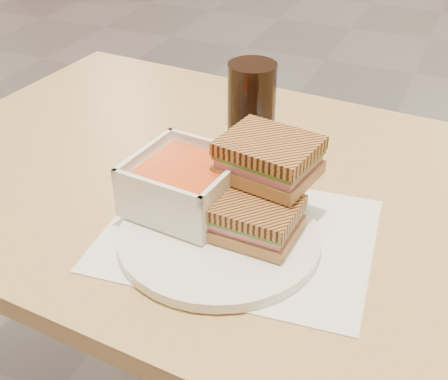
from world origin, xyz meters
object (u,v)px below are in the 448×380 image
at_px(main_table, 273,253).
at_px(cola_glass, 251,113).
at_px(soup_bowl, 185,186).
at_px(plate, 219,237).
at_px(panini_lower, 255,218).

xyz_separation_m(main_table, cola_glass, (-0.07, 0.08, 0.19)).
height_order(main_table, soup_bowl, soup_bowl).
distance_m(plate, panini_lower, 0.06).
distance_m(panini_lower, cola_glass, 0.22).
height_order(plate, cola_glass, cola_glass).
xyz_separation_m(plate, panini_lower, (0.04, 0.02, 0.03)).
bearing_deg(plate, main_table, 78.40).
relative_size(main_table, plate, 4.78).
bearing_deg(main_table, plate, -101.60).
xyz_separation_m(main_table, panini_lower, (0.01, -0.13, 0.15)).
distance_m(main_table, soup_bowl, 0.22).
height_order(main_table, cola_glass, cola_glass).
bearing_deg(cola_glass, main_table, -47.02).
bearing_deg(soup_bowl, cola_glass, 82.85).
relative_size(main_table, soup_bowl, 8.52).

